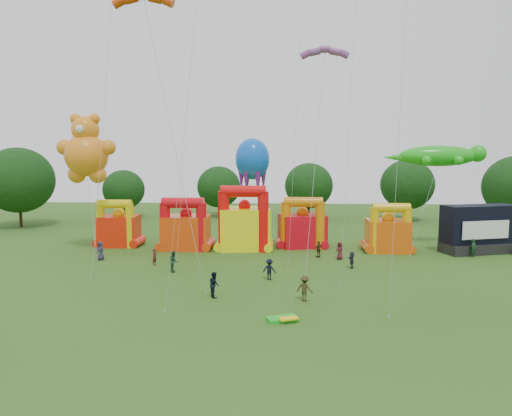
# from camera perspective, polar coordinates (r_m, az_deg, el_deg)

# --- Properties ---
(ground) EXTENTS (160.00, 160.00, 0.00)m
(ground) POSITION_cam_1_polar(r_m,az_deg,el_deg) (26.82, -3.74, -16.86)
(ground) COLOR #2C5417
(ground) RESTS_ON ground
(tree_ring) EXTENTS (120.72, 122.79, 12.07)m
(tree_ring) POSITION_cam_1_polar(r_m,az_deg,el_deg) (25.77, -6.23, -3.30)
(tree_ring) COLOR #352314
(tree_ring) RESTS_ON ground
(bouncy_castle_0) EXTENTS (4.67, 3.83, 5.67)m
(bouncy_castle_0) POSITION_cam_1_polar(r_m,az_deg,el_deg) (56.79, -16.80, -2.40)
(bouncy_castle_0) COLOR red
(bouncy_castle_0) RESTS_ON ground
(bouncy_castle_1) EXTENTS (5.43, 4.41, 6.10)m
(bouncy_castle_1) POSITION_cam_1_polar(r_m,az_deg,el_deg) (53.22, -8.79, -2.63)
(bouncy_castle_1) COLOR #E43F0C
(bouncy_castle_1) RESTS_ON ground
(bouncy_castle_2) EXTENTS (6.20, 5.23, 7.45)m
(bouncy_castle_2) POSITION_cam_1_polar(r_m,az_deg,el_deg) (52.40, -1.47, -2.15)
(bouncy_castle_2) COLOR #FFEE0D
(bouncy_castle_2) RESTS_ON ground
(bouncy_castle_3) EXTENTS (5.87, 5.15, 6.02)m
(bouncy_castle_3) POSITION_cam_1_polar(r_m,az_deg,el_deg) (54.15, 5.80, -2.46)
(bouncy_castle_3) COLOR red
(bouncy_castle_3) RESTS_ON ground
(bouncy_castle_4) EXTENTS (4.62, 3.74, 5.60)m
(bouncy_castle_4) POSITION_cam_1_polar(r_m,az_deg,el_deg) (53.25, 16.17, -2.99)
(bouncy_castle_4) COLOR #E4520C
(bouncy_castle_4) RESTS_ON ground
(stage_trailer) EXTENTS (8.93, 5.39, 5.34)m
(stage_trailer) POSITION_cam_1_polar(r_m,az_deg,el_deg) (56.50, 26.16, -2.42)
(stage_trailer) COLOR black
(stage_trailer) RESTS_ON ground
(teddy_bear_kite) EXTENTS (6.66, 7.23, 15.46)m
(teddy_bear_kite) POSITION_cam_1_polar(r_m,az_deg,el_deg) (53.22, -20.17, 3.34)
(teddy_bear_kite) COLOR orange
(teddy_bear_kite) RESTS_ON ground
(gecko_kite) EXTENTS (11.91, 8.00, 12.08)m
(gecko_kite) POSITION_cam_1_polar(r_m,az_deg,el_deg) (55.06, 20.65, 1.42)
(gecko_kite) COLOR green
(gecko_kite) RESTS_ON ground
(octopus_kite) EXTENTS (4.21, 8.33, 12.97)m
(octopus_kite) POSITION_cam_1_polar(r_m,az_deg,el_deg) (54.77, -0.15, 2.71)
(octopus_kite) COLOR blue
(octopus_kite) RESTS_ON ground
(parafoil_kites) EXTENTS (25.53, 13.88, 30.70)m
(parafoil_kites) POSITION_cam_1_polar(r_m,az_deg,el_deg) (39.88, -3.40, 8.26)
(parafoil_kites) COLOR #CB3A09
(parafoil_kites) RESTS_ON ground
(diamond_kites) EXTENTS (19.16, 18.28, 42.24)m
(diamond_kites) POSITION_cam_1_polar(r_m,az_deg,el_deg) (39.89, 3.26, 16.10)
(diamond_kites) COLOR red
(diamond_kites) RESTS_ON ground
(folded_kite_bundle) EXTENTS (2.23, 1.66, 0.31)m
(folded_kite_bundle) POSITION_cam_1_polar(r_m,az_deg,el_deg) (30.48, 3.40, -13.66)
(folded_kite_bundle) COLOR green
(folded_kite_bundle) RESTS_ON ground
(spectator_0) EXTENTS (1.12, 0.94, 1.95)m
(spectator_0) POSITION_cam_1_polar(r_m,az_deg,el_deg) (49.80, -18.89, -5.09)
(spectator_0) COLOR #2C2A47
(spectator_0) RESTS_ON ground
(spectator_1) EXTENTS (0.55, 0.69, 1.65)m
(spectator_1) POSITION_cam_1_polar(r_m,az_deg,el_deg) (46.10, -12.57, -5.99)
(spectator_1) COLOR #571F19
(spectator_1) RESTS_ON ground
(spectator_2) EXTENTS (1.03, 1.15, 1.95)m
(spectator_2) POSITION_cam_1_polar(r_m,az_deg,el_deg) (43.19, -10.26, -6.57)
(spectator_2) COLOR #1A422D
(spectator_2) RESTS_ON ground
(spectator_3) EXTENTS (1.32, 0.97, 1.82)m
(spectator_3) POSITION_cam_1_polar(r_m,az_deg,el_deg) (39.79, 1.69, -7.68)
(spectator_3) COLOR black
(spectator_3) RESTS_ON ground
(spectator_4) EXTENTS (1.09, 0.93, 1.75)m
(spectator_4) POSITION_cam_1_polar(r_m,az_deg,el_deg) (48.82, 7.84, -5.14)
(spectator_4) COLOR #362715
(spectator_4) RESTS_ON ground
(spectator_5) EXTENTS (0.56, 1.51, 1.60)m
(spectator_5) POSITION_cam_1_polar(r_m,az_deg,el_deg) (44.81, 11.87, -6.36)
(spectator_5) COLOR #282944
(spectator_5) RESTS_ON ground
(spectator_6) EXTENTS (1.07, 1.02, 1.85)m
(spectator_6) POSITION_cam_1_polar(r_m,az_deg,el_deg) (48.22, 10.43, -5.27)
(spectator_6) COLOR #551823
(spectator_6) RESTS_ON ground
(spectator_7) EXTENTS (0.84, 0.82, 1.95)m
(spectator_7) POSITION_cam_1_polar(r_m,az_deg,el_deg) (53.79, 25.55, -4.54)
(spectator_7) COLOR #183D1E
(spectator_7) RESTS_ON ground
(spectator_8) EXTENTS (1.02, 1.14, 1.94)m
(spectator_8) POSITION_cam_1_polar(r_m,az_deg,el_deg) (35.18, -5.23, -9.50)
(spectator_8) COLOR black
(spectator_8) RESTS_ON ground
(spectator_9) EXTENTS (1.42, 1.16, 1.92)m
(spectator_9) POSITION_cam_1_polar(r_m,az_deg,el_deg) (34.25, 6.10, -9.96)
(spectator_9) COLOR #373116
(spectator_9) RESTS_ON ground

